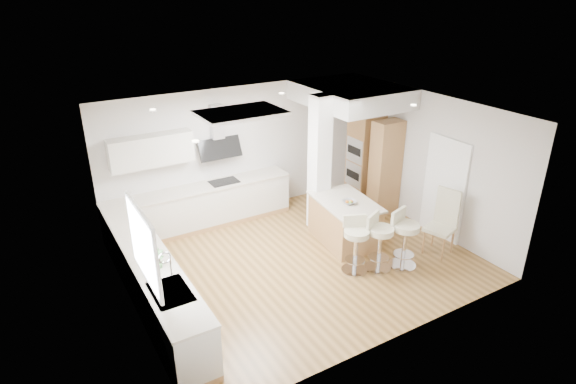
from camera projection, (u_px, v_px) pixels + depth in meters
ground at (299, 260)px, 8.95m from camera, size 6.00×6.00×0.00m
ceiling at (299, 260)px, 8.95m from camera, size 6.00×5.00×0.02m
wall_back at (239, 151)px, 10.34m from camera, size 6.00×0.04×2.80m
wall_left at (125, 234)px, 6.98m from camera, size 0.04×5.00×2.80m
wall_right at (425, 161)px, 9.78m from camera, size 0.04×5.00×2.80m
skylight at (241, 113)px, 7.93m from camera, size 4.10×2.10×0.06m
window_left at (143, 242)px, 6.17m from camera, size 0.06×1.28×1.07m
doorway_right at (444, 190)px, 9.46m from camera, size 0.05×1.00×2.10m
counter_left at (149, 275)px, 7.68m from camera, size 0.63×4.50×1.35m
counter_back at (206, 195)px, 9.99m from camera, size 3.62×0.63×2.50m
pillar at (319, 164)px, 9.62m from camera, size 0.35×0.35×2.80m
soffit at (351, 95)px, 9.98m from camera, size 1.78×2.20×0.40m
oven_column at (372, 162)px, 10.74m from camera, size 0.63×1.21×2.10m
peninsula at (344, 221)px, 9.43m from camera, size 1.12×1.56×0.96m
bar_stool_a at (356, 242)px, 8.41m from camera, size 0.61×0.61×1.04m
bar_stool_b at (379, 239)px, 8.47m from camera, size 0.63×0.63×1.05m
bar_stool_c at (404, 236)px, 8.54m from camera, size 0.61×0.61×1.09m
dining_chair at (444, 219)px, 9.00m from camera, size 0.61×0.61×1.26m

